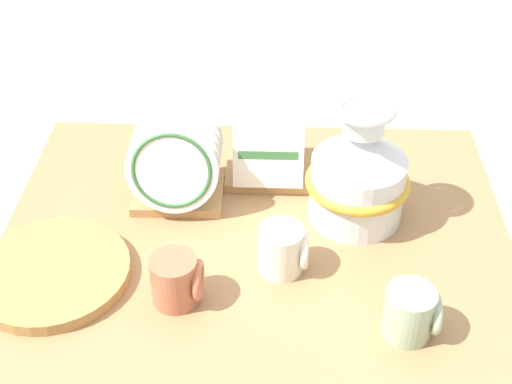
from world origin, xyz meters
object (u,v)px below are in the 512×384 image
(dish_rack_round_plates, at_px, (176,168))
(mug_terracotta_glaze, at_px, (177,280))
(wicker_charger_stack, at_px, (52,273))
(mug_sage_glaze, at_px, (412,313))
(ceramic_vase, at_px, (359,172))
(mug_cream_glaze, at_px, (284,249))
(dish_rack_square_plates, at_px, (269,155))

(dish_rack_round_plates, relative_size, mug_terracotta_glaze, 2.19)
(dish_rack_round_plates, bearing_deg, wicker_charger_stack, -130.94)
(mug_terracotta_glaze, bearing_deg, mug_sage_glaze, -8.84)
(wicker_charger_stack, bearing_deg, dish_rack_round_plates, 49.06)
(ceramic_vase, distance_m, mug_cream_glaze, 0.25)
(dish_rack_square_plates, height_order, mug_sage_glaze, dish_rack_square_plates)
(ceramic_vase, xyz_separation_m, wicker_charger_stack, (-0.63, -0.22, -0.11))
(wicker_charger_stack, bearing_deg, mug_terracotta_glaze, -10.76)
(dish_rack_square_plates, distance_m, mug_cream_glaze, 0.32)
(wicker_charger_stack, bearing_deg, mug_cream_glaze, 5.42)
(dish_rack_square_plates, distance_m, wicker_charger_stack, 0.57)
(mug_cream_glaze, bearing_deg, ceramic_vase, 48.10)
(ceramic_vase, bearing_deg, mug_cream_glaze, -131.90)
(mug_cream_glaze, xyz_separation_m, mug_sage_glaze, (0.24, -0.16, 0.00))
(ceramic_vase, distance_m, mug_terracotta_glaze, 0.46)
(dish_rack_round_plates, height_order, wicker_charger_stack, dish_rack_round_plates)
(dish_rack_square_plates, relative_size, mug_terracotta_glaze, 1.98)
(mug_cream_glaze, height_order, mug_sage_glaze, same)
(wicker_charger_stack, distance_m, mug_sage_glaze, 0.72)
(mug_terracotta_glaze, bearing_deg, dish_rack_round_plates, 97.08)
(dish_rack_square_plates, relative_size, mug_cream_glaze, 1.98)
(dish_rack_round_plates, xyz_separation_m, dish_rack_square_plates, (0.21, 0.10, -0.03))
(dish_rack_round_plates, bearing_deg, mug_terracotta_glaze, -82.92)
(dish_rack_round_plates, height_order, dish_rack_square_plates, dish_rack_round_plates)
(mug_cream_glaze, bearing_deg, dish_rack_square_plates, 96.64)
(dish_rack_square_plates, bearing_deg, dish_rack_round_plates, -153.29)
(mug_sage_glaze, bearing_deg, wicker_charger_stack, 170.44)
(ceramic_vase, bearing_deg, mug_sage_glaze, -77.34)
(dish_rack_round_plates, xyz_separation_m, wicker_charger_stack, (-0.22, -0.26, -0.08))
(ceramic_vase, distance_m, wicker_charger_stack, 0.67)
(ceramic_vase, distance_m, dish_rack_square_plates, 0.25)
(ceramic_vase, height_order, mug_sage_glaze, ceramic_vase)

